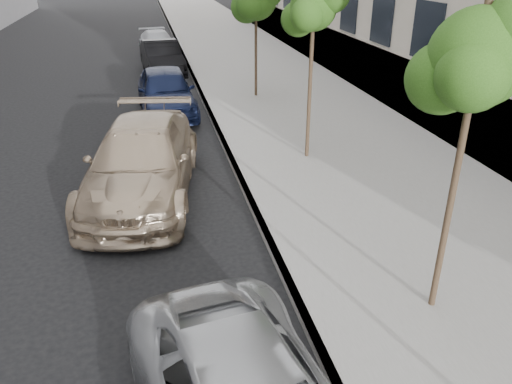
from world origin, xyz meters
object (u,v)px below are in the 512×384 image
object	(u,v)px
tree_near	(480,58)
suv	(142,161)
tree_mid	(315,7)
sedan_blue	(166,91)
sedan_black	(162,58)
sedan_rear	(158,43)

from	to	relation	value
tree_near	suv	xyz separation A→B (m)	(-4.37, 5.32, -3.13)
tree_near	tree_mid	xyz separation A→B (m)	(-0.00, 6.50, 0.00)
tree_near	sedan_blue	distance (m)	12.68
sedan_black	sedan_rear	world-z (taller)	sedan_black
suv	tree_mid	bearing A→B (deg)	24.62
tree_mid	suv	xyz separation A→B (m)	(-4.37, -1.18, -3.13)
sedan_black	tree_near	bearing A→B (deg)	-85.51
suv	sedan_black	size ratio (longest dim) A/B	1.26
sedan_black	tree_mid	bearing A→B (deg)	-80.00
tree_near	sedan_blue	bearing A→B (deg)	106.51
tree_mid	suv	bearing A→B (deg)	-164.92
tree_near	sedan_black	world-z (taller)	tree_near
tree_mid	tree_near	bearing A→B (deg)	-90.00
tree_near	sedan_black	distance (m)	18.78
tree_near	sedan_rear	distance (m)	23.66
suv	sedan_black	distance (m)	12.92
tree_near	sedan_black	xyz separation A→B (m)	(-3.33, 18.20, -3.21)
sedan_blue	suv	bearing A→B (deg)	-99.77
sedan_blue	tree_near	bearing A→B (deg)	-75.48
tree_mid	sedan_rear	xyz separation A→B (m)	(-3.33, 16.69, -3.32)
tree_mid	sedan_black	distance (m)	12.58
sedan_blue	sedan_rear	size ratio (longest dim) A/B	1.08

